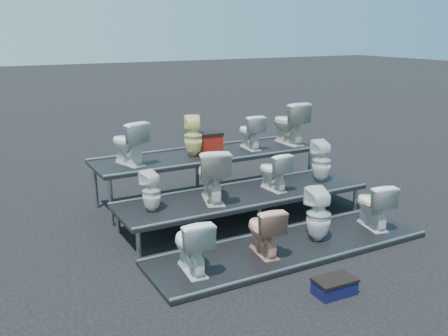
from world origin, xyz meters
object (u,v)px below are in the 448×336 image
toilet_1 (264,229)px  red_crate (208,144)px  toilet_8 (128,142)px  toilet_9 (193,136)px  toilet_0 (191,244)px  toilet_7 (321,161)px  toilet_10 (250,132)px  toilet_11 (289,123)px  step_stool (334,287)px  toilet_3 (373,205)px  toilet_5 (212,174)px  toilet_6 (273,171)px  toilet_4 (151,191)px  toilet_2 (319,215)px

toilet_1 → red_crate: red_crate is taller
toilet_8 → toilet_9: toilet_8 is taller
toilet_0 → toilet_7: (3.13, 1.30, 0.40)m
toilet_1 → toilet_7: 2.45m
toilet_1 → toilet_10: (1.35, 2.60, 0.78)m
toilet_11 → step_stool: size_ratio=1.73×
toilet_8 → toilet_0: bearing=72.8°
toilet_1 → toilet_8: toilet_8 is taller
toilet_3 → toilet_5: 2.56m
toilet_6 → red_crate: bearing=-72.4°
toilet_7 → step_stool: toilet_7 is taller
toilet_4 → red_crate: 2.17m
toilet_4 → toilet_7: 3.17m
toilet_2 → toilet_10: size_ratio=1.21×
toilet_1 → toilet_9: 2.73m
toilet_8 → toilet_6: bearing=131.8°
toilet_7 → toilet_9: bearing=-25.7°
toilet_2 → toilet_10: (0.40, 2.60, 0.73)m
toilet_3 → step_stool: (-1.83, -1.26, -0.34)m
toilet_2 → toilet_4: toilet_4 is taller
toilet_1 → toilet_8: bearing=-60.4°
toilet_7 → toilet_10: bearing=-53.1°
toilet_2 → toilet_7: size_ratio=1.08×
toilet_3 → toilet_8: toilet_8 is taller
toilet_2 → toilet_6: 1.34m
toilet_3 → toilet_11: size_ratio=0.87×
toilet_2 → toilet_11: size_ratio=0.94×
toilet_7 → toilet_9: (-1.87, 1.30, 0.40)m
toilet_8 → toilet_9: (1.20, 0.00, -0.01)m
toilet_10 → step_stool: 4.17m
red_crate → step_stool: (-0.30, -3.96, -0.94)m
toilet_11 → toilet_5: bearing=28.7°
toilet_7 → toilet_1: bearing=41.6°
toilet_5 → toilet_0: bearing=70.5°
toilet_6 → red_crate: (-0.52, 1.41, 0.24)m
toilet_9 → toilet_10: 1.19m
toilet_4 → toilet_6: size_ratio=0.95×
toilet_8 → toilet_10: size_ratio=1.13×
toilet_2 → toilet_5: bearing=-39.5°
toilet_10 → toilet_4: bearing=32.8°
toilet_5 → toilet_6: bearing=-162.9°
toilet_9 → toilet_7: bearing=164.5°
toilet_9 → toilet_11: 2.09m
toilet_4 → toilet_6: bearing=167.1°
toilet_2 → toilet_11: 3.02m
toilet_5 → toilet_6: (1.15, 0.00, -0.10)m
toilet_1 → toilet_4: bearing=-41.2°
toilet_1 → toilet_3: toilet_3 is taller
toilet_0 → toilet_10: 3.65m
toilet_5 → toilet_6: size_ratio=1.32×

